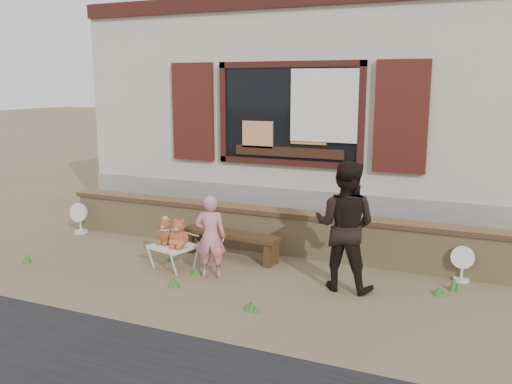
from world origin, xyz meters
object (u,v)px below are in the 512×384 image
at_px(teddy_bear_left, 166,230).
at_px(child, 210,237).
at_px(folding_chair, 173,247).
at_px(teddy_bear_right, 180,233).
at_px(bench, 231,239).
at_px(adult, 345,226).

height_order(teddy_bear_left, child, child).
distance_m(folding_chair, teddy_bear_right, 0.27).
distance_m(bench, folding_chair, 0.92).
bearing_deg(child, bench, -103.45).
distance_m(folding_chair, child, 0.70).
bearing_deg(folding_chair, teddy_bear_right, -0.00).
bearing_deg(adult, bench, -13.47).
relative_size(folding_chair, teddy_bear_left, 1.75).
relative_size(teddy_bear_right, child, 0.36).
bearing_deg(teddy_bear_right, teddy_bear_left, -180.00).
height_order(bench, teddy_bear_right, teddy_bear_right).
distance_m(teddy_bear_right, adult, 2.27).
bearing_deg(adult, folding_chair, 7.71).
bearing_deg(child, teddy_bear_left, -30.05).
xyz_separation_m(folding_chair, teddy_bear_left, (-0.13, 0.04, 0.22)).
xyz_separation_m(teddy_bear_right, child, (0.51, -0.06, 0.02)).
relative_size(teddy_bear_left, child, 0.34).
distance_m(teddy_bear_left, adult, 2.53).
xyz_separation_m(bench, teddy_bear_right, (-0.41, -0.78, 0.25)).
distance_m(folding_chair, teddy_bear_left, 0.26).
distance_m(teddy_bear_left, teddy_bear_right, 0.28).
height_order(child, adult, adult).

